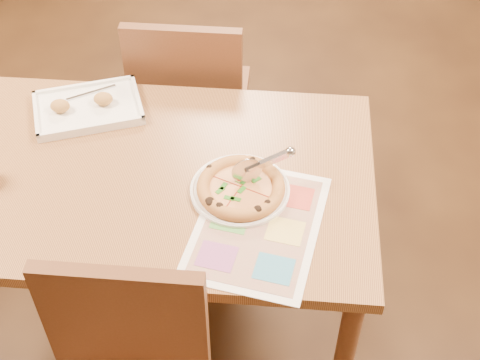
# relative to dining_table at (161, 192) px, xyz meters

# --- Properties ---
(dining_table) EXTENTS (1.30, 0.85, 0.72)m
(dining_table) POSITION_rel_dining_table_xyz_m (0.00, 0.00, 0.00)
(dining_table) COLOR #9F6D3F
(dining_table) RESTS_ON ground
(chair_far) EXTENTS (0.42, 0.42, 0.47)m
(chair_far) POSITION_rel_dining_table_xyz_m (-0.00, 0.60, -0.07)
(chair_far) COLOR brown
(chair_far) RESTS_ON ground
(plate) EXTENTS (0.36, 0.36, 0.02)m
(plate) POSITION_rel_dining_table_xyz_m (0.25, -0.06, 0.09)
(plate) COLOR white
(plate) RESTS_ON dining_table
(pizza) EXTENTS (0.26, 0.26, 0.04)m
(pizza) POSITION_rel_dining_table_xyz_m (0.26, -0.07, 0.11)
(pizza) COLOR #C78244
(pizza) RESTS_ON plate
(pizza_cutter) EXTENTS (0.17, 0.06, 0.10)m
(pizza_cutter) POSITION_rel_dining_table_xyz_m (0.31, -0.04, 0.18)
(pizza_cutter) COLOR silver
(pizza_cutter) RESTS_ON pizza
(appetizer_tray) EXTENTS (0.41, 0.34, 0.06)m
(appetizer_tray) POSITION_rel_dining_table_xyz_m (-0.28, 0.26, 0.10)
(appetizer_tray) COLOR white
(appetizer_tray) RESTS_ON dining_table
(menu) EXTENTS (0.42, 0.53, 0.00)m
(menu) POSITION_rel_dining_table_xyz_m (0.31, -0.19, 0.09)
(menu) COLOR white
(menu) RESTS_ON dining_table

